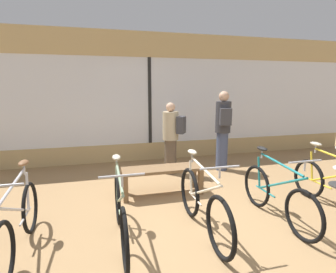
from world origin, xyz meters
The scene contains 10 objects.
ground_plane centered at (0.00, 0.00, 0.00)m, with size 24.00×24.00×0.00m, color #99754C.
shop_back_wall centered at (0.00, 3.49, 1.64)m, with size 12.00×0.08×3.20m.
bicycle_far_left centered at (-2.18, -0.07, 0.38)m, with size 0.46×1.71×1.01m.
bicycle_left centered at (-1.06, -0.11, 0.39)m, with size 0.46×1.69×1.02m.
bicycle_center centered at (-0.01, -0.16, 0.39)m, with size 0.46×1.73×1.04m.
bicycle_right centered at (1.13, -0.13, 0.37)m, with size 0.46×1.66×1.01m.
bicycle_far_right centered at (2.18, -0.08, 0.37)m, with size 0.46×1.70×1.01m.
display_bench centered at (-0.23, 1.18, 0.40)m, with size 1.40×0.44×0.49m.
customer_near_rack centered at (1.42, 2.19, 0.97)m, with size 0.41×0.54×1.79m.
customer_by_window centered at (0.23, 2.24, 0.84)m, with size 0.56×0.52×1.56m.
Camera 1 is at (-1.25, -3.11, 1.88)m, focal length 28.00 mm.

